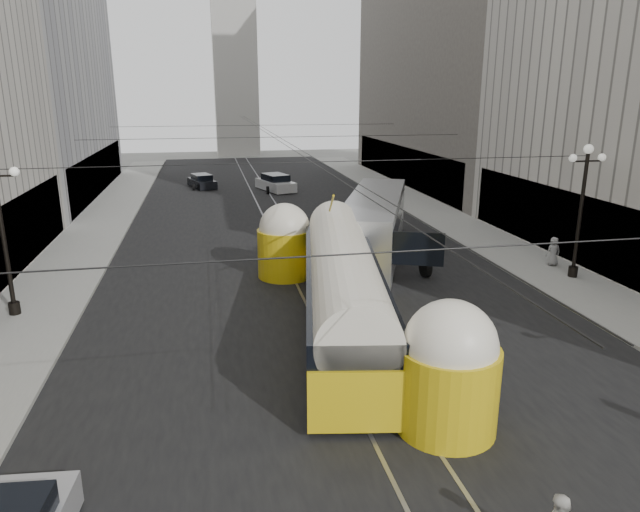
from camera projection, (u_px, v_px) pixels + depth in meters
name	position (u px, v px, depth m)	size (l,w,h in m)	color
road	(279.00, 225.00, 39.19)	(20.00, 85.00, 0.02)	black
sidewalk_left	(104.00, 221.00, 40.23)	(4.00, 72.00, 0.15)	gray
sidewalk_right	(425.00, 208.00, 44.71)	(4.00, 72.00, 0.15)	gray
rail_left	(268.00, 226.00, 39.05)	(0.12, 85.00, 0.04)	gray
rail_right	(290.00, 225.00, 39.33)	(0.12, 85.00, 0.04)	gray
building_left_far	(6.00, 22.00, 46.11)	(12.60, 28.60, 28.60)	#999999
building_right_far	(468.00, 8.00, 53.02)	(12.60, 32.60, 32.60)	#514C47
distant_tower	(234.00, 47.00, 79.83)	(6.00, 6.00, 31.36)	#B2AFA8
lamppost_left_mid	(2.00, 228.00, 22.13)	(1.86, 0.44, 6.37)	black
lamppost_right_mid	(582.00, 204.00, 26.84)	(1.86, 0.44, 6.37)	black
catenary	(281.00, 140.00, 36.63)	(25.00, 72.00, 0.23)	black
streetcar	(342.00, 285.00, 21.44)	(5.13, 16.77, 3.73)	gold
city_bus	(374.00, 223.00, 31.63)	(7.39, 13.63, 3.34)	#AAADB0
sedan_white_far	(276.00, 183.00, 52.76)	(3.45, 5.29, 1.55)	white
sedan_dark_far	(202.00, 182.00, 54.43)	(2.86, 4.45, 1.31)	black
pedestrian_sidewalk_right	(553.00, 251.00, 29.40)	(0.74, 0.45, 1.51)	gray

